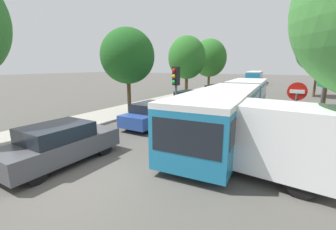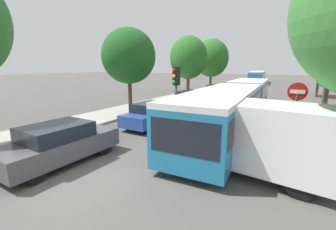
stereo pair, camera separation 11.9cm
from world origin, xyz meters
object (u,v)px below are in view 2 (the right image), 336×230
queued_car_red (231,88)px  tree_right_far (322,52)px  tree_left_distant (211,58)px  queued_car_graphite (59,143)px  city_bus_rear (257,76)px  no_entry_sign (296,107)px  tree_right_mid (333,48)px  tree_left_mid (129,58)px  queued_car_green (217,92)px  direction_sign_post (325,86)px  white_van (256,136)px  queued_car_silver (191,100)px  tree_left_far (189,59)px  traffic_light (176,85)px  articulated_bus (236,102)px  queued_car_white (243,84)px

queued_car_red → tree_right_far: bearing=-81.8°
tree_left_distant → queued_car_graphite: bearing=-81.7°
city_bus_rear → no_entry_sign: bearing=-173.7°
queued_car_red → tree_right_mid: (9.04, -11.91, 3.82)m
city_bus_rear → tree_left_mid: (-3.31, -36.24, 2.61)m
city_bus_rear → tree_right_far: size_ratio=1.61×
tree_left_mid → queued_car_green: bearing=72.8°
queued_car_red → direction_sign_post: (8.47, -16.90, 1.88)m
queued_car_green → white_van: white_van is taller
queued_car_silver → direction_sign_post: 9.67m
queued_car_silver → tree_left_far: bearing=27.7°
white_van → no_entry_sign: 2.82m
queued_car_green → queued_car_silver: bearing=-178.9°
queued_car_silver → queued_car_graphite: bearing=-177.2°
tree_left_far → tree_left_distant: (-0.23, 8.22, 0.33)m
queued_car_silver → queued_car_green: 6.78m
queued_car_green → tree_left_distant: tree_left_distant is taller
tree_left_mid → tree_left_distant: size_ratio=0.83×
city_bus_rear → tree_left_far: 25.66m
queued_car_silver → white_van: bearing=-143.5°
traffic_light → tree_right_mid: (6.88, 7.40, 2.01)m
queued_car_red → no_entry_sign: bearing=-157.3°
articulated_bus → tree_left_far: bearing=-145.8°
queued_car_red → tree_right_far: 10.35m
queued_car_red → tree_left_far: size_ratio=0.59×
articulated_bus → no_entry_sign: 4.60m
queued_car_silver → no_entry_sign: bearing=-130.3°
tree_right_mid → articulated_bus: bearing=-139.6°
queued_car_silver → tree_left_mid: size_ratio=0.71×
direction_sign_post → traffic_light: bearing=6.0°
white_van → tree_left_mid: tree_left_mid is taller
tree_left_far → direction_sign_post: bearing=-43.8°
queued_car_white → tree_right_mid: (8.87, -18.06, 3.76)m
white_van → tree_left_far: 19.48m
queued_car_red → tree_left_distant: tree_left_distant is taller
queued_car_graphite → tree_right_far: bearing=-18.0°
city_bus_rear → white_van: 42.17m
tree_right_far → tree_left_distant: bearing=172.3°
traffic_light → tree_right_mid: tree_right_mid is taller
queued_car_red → tree_left_mid: tree_left_mid is taller
city_bus_rear → queued_car_green: (-0.06, -25.71, -0.66)m
queued_car_white → white_van: (6.23, -27.99, 0.49)m
tree_right_mid → tree_left_far: bearing=152.6°
no_entry_sign → tree_left_distant: tree_left_distant is taller
queued_car_red → tree_right_mid: tree_right_mid is taller
no_entry_sign → tree_right_mid: (1.62, 7.38, 2.63)m
queued_car_white → no_entry_sign: bearing=-162.4°
queued_car_green → traffic_light: 13.74m
queued_car_graphite → no_entry_sign: 8.98m
tree_left_mid → tree_left_distant: tree_left_distant is taller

